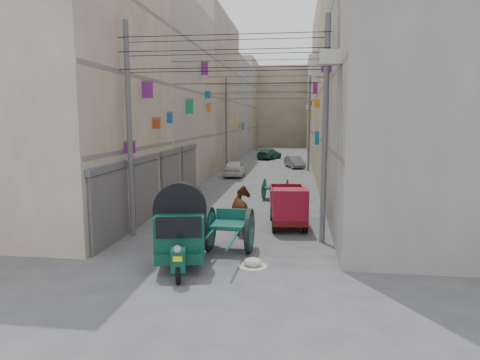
% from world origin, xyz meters
% --- Properties ---
extents(ground, '(140.00, 140.00, 0.00)m').
position_xyz_m(ground, '(0.00, 0.00, 0.00)').
color(ground, '#49494C').
rests_on(ground, ground).
extents(building_row_left, '(8.00, 62.00, 14.00)m').
position_xyz_m(building_row_left, '(-8.00, 34.13, 6.46)').
color(building_row_left, beige).
rests_on(building_row_left, ground).
extents(building_row_right, '(8.00, 62.00, 14.00)m').
position_xyz_m(building_row_right, '(8.00, 34.13, 6.46)').
color(building_row_right, '#9D9793').
rests_on(building_row_right, ground).
extents(end_cap_building, '(22.00, 10.00, 13.00)m').
position_xyz_m(end_cap_building, '(0.00, 66.00, 6.50)').
color(end_cap_building, tan).
rests_on(end_cap_building, ground).
extents(shutters_left, '(0.18, 14.40, 2.88)m').
position_xyz_m(shutters_left, '(-3.92, 10.38, 1.49)').
color(shutters_left, '#4E4D52').
rests_on(shutters_left, ground).
extents(signboards, '(8.22, 40.52, 5.67)m').
position_xyz_m(signboards, '(-0.01, 21.66, 3.43)').
color(signboards, '#B23A17').
rests_on(signboards, ground).
extents(ac_units, '(0.70, 6.55, 3.35)m').
position_xyz_m(ac_units, '(3.65, 7.67, 7.43)').
color(ac_units, '#B9B5A6').
rests_on(ac_units, ground).
extents(utility_poles, '(7.40, 22.20, 8.00)m').
position_xyz_m(utility_poles, '(0.00, 17.00, 4.00)').
color(utility_poles, '#575759').
rests_on(utility_poles, ground).
extents(overhead_cables, '(7.40, 22.52, 1.12)m').
position_xyz_m(overhead_cables, '(0.00, 14.40, 6.77)').
color(overhead_cables, black).
rests_on(overhead_cables, ground).
extents(auto_rickshaw, '(2.00, 2.90, 1.97)m').
position_xyz_m(auto_rickshaw, '(-0.80, 2.81, 1.16)').
color(auto_rickshaw, black).
rests_on(auto_rickshaw, ground).
extents(tonga_cart, '(1.62, 3.34, 1.49)m').
position_xyz_m(tonga_cart, '(0.41, 4.49, 0.78)').
color(tonga_cart, black).
rests_on(tonga_cart, ground).
extents(mini_truck, '(1.69, 3.23, 1.75)m').
position_xyz_m(mini_truck, '(2.34, 7.81, 0.84)').
color(mini_truck, black).
rests_on(mini_truck, ground).
extents(second_cart, '(1.48, 1.35, 1.18)m').
position_xyz_m(second_cart, '(1.47, 14.04, 0.63)').
color(second_cart, '#125146').
rests_on(second_cart, ground).
extents(feed_sack, '(0.55, 0.44, 0.28)m').
position_xyz_m(feed_sack, '(1.37, 3.06, 0.14)').
color(feed_sack, '#C0B69F').
rests_on(feed_sack, ground).
extents(horse, '(1.57, 2.26, 1.75)m').
position_xyz_m(horse, '(0.61, 7.00, 0.87)').
color(horse, brown).
rests_on(horse, ground).
extents(distant_car_white, '(1.58, 3.73, 1.26)m').
position_xyz_m(distant_car_white, '(-2.19, 23.53, 0.63)').
color(distant_car_white, white).
rests_on(distant_car_white, ground).
extents(distant_car_grey, '(2.08, 3.47, 1.08)m').
position_xyz_m(distant_car_grey, '(2.39, 30.16, 0.54)').
color(distant_car_grey, '#5C615E').
rests_on(distant_car_grey, ground).
extents(distant_car_green, '(2.94, 4.39, 1.18)m').
position_xyz_m(distant_car_green, '(-0.50, 38.50, 0.59)').
color(distant_car_green, '#1A4C36').
rests_on(distant_car_green, ground).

